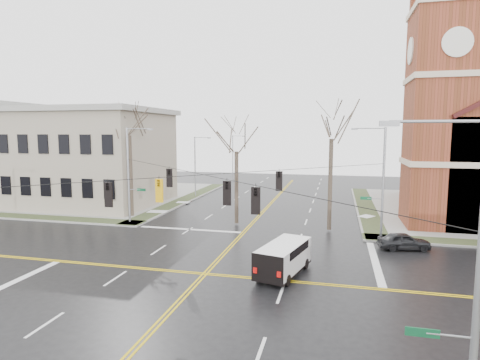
% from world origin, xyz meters
% --- Properties ---
extents(ground, '(120.00, 120.00, 0.00)m').
position_xyz_m(ground, '(0.00, 0.00, 0.00)').
color(ground, black).
rests_on(ground, ground).
extents(sidewalks, '(80.00, 80.00, 0.17)m').
position_xyz_m(sidewalks, '(0.00, 0.00, 0.08)').
color(sidewalks, gray).
rests_on(sidewalks, ground).
extents(road_markings, '(100.00, 100.00, 0.01)m').
position_xyz_m(road_markings, '(0.00, 0.00, 0.01)').
color(road_markings, gold).
rests_on(road_markings, ground).
extents(civic_building_a, '(18.00, 14.00, 11.00)m').
position_xyz_m(civic_building_a, '(-22.00, 20.00, 5.50)').
color(civic_building_a, gray).
rests_on(civic_building_a, ground).
extents(signal_pole_ne, '(2.75, 0.22, 9.00)m').
position_xyz_m(signal_pole_ne, '(11.32, 11.50, 4.95)').
color(signal_pole_ne, gray).
rests_on(signal_pole_ne, ground).
extents(signal_pole_nw, '(2.75, 0.22, 9.00)m').
position_xyz_m(signal_pole_nw, '(-11.32, 11.50, 4.95)').
color(signal_pole_nw, gray).
rests_on(signal_pole_nw, ground).
extents(signal_pole_se, '(2.75, 0.22, 9.00)m').
position_xyz_m(signal_pole_se, '(11.32, -11.50, 4.95)').
color(signal_pole_se, gray).
rests_on(signal_pole_se, ground).
extents(span_wires, '(23.02, 23.02, 0.03)m').
position_xyz_m(span_wires, '(0.00, 0.00, 6.20)').
color(span_wires, black).
rests_on(span_wires, ground).
extents(traffic_signals, '(8.21, 8.26, 1.30)m').
position_xyz_m(traffic_signals, '(-0.00, -0.67, 5.45)').
color(traffic_signals, black).
rests_on(traffic_signals, ground).
extents(streetlight_north_a, '(2.30, 0.20, 8.00)m').
position_xyz_m(streetlight_north_a, '(-10.65, 28.00, 4.47)').
color(streetlight_north_a, gray).
rests_on(streetlight_north_a, ground).
extents(streetlight_north_b, '(2.30, 0.20, 8.00)m').
position_xyz_m(streetlight_north_b, '(-10.65, 48.00, 4.47)').
color(streetlight_north_b, gray).
rests_on(streetlight_north_b, ground).
extents(cargo_van, '(3.13, 5.36, 1.92)m').
position_xyz_m(cargo_van, '(4.80, 1.27, 1.14)').
color(cargo_van, white).
rests_on(cargo_van, ground).
extents(parked_car_a, '(4.00, 2.22, 1.29)m').
position_xyz_m(parked_car_a, '(12.82, 8.46, 0.64)').
color(parked_car_a, black).
rests_on(parked_car_a, ground).
extents(tree_nw_far, '(4.00, 4.00, 12.36)m').
position_xyz_m(tree_nw_far, '(-12.69, 14.12, 8.93)').
color(tree_nw_far, '#3A2E25').
rests_on(tree_nw_far, ground).
extents(tree_nw_near, '(4.00, 4.00, 10.19)m').
position_xyz_m(tree_nw_near, '(-1.34, 13.33, 7.39)').
color(tree_nw_near, '#3A2E25').
rests_on(tree_nw_near, ground).
extents(tree_ne, '(4.00, 4.00, 12.03)m').
position_xyz_m(tree_ne, '(7.26, 12.86, 8.70)').
color(tree_ne, '#3A2E25').
rests_on(tree_ne, ground).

